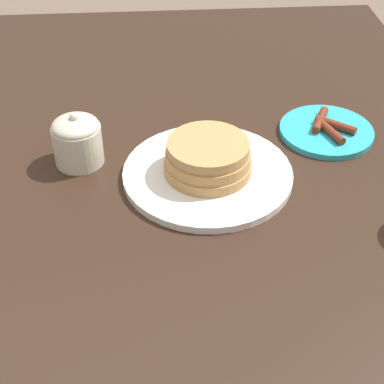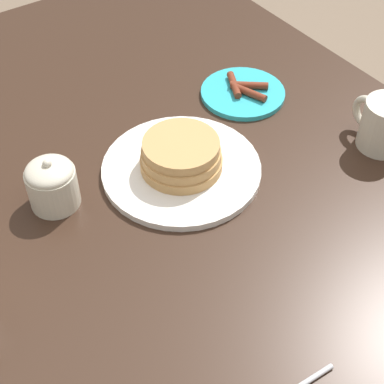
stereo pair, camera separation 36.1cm
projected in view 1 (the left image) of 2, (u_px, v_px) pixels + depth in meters
name	position (u px, v px, depth m)	size (l,w,h in m)	color
dining_table	(202.00, 241.00, 0.96)	(1.40, 0.95, 0.74)	#332116
pancake_plate	(208.00, 165.00, 0.90)	(0.26, 0.26, 0.06)	white
side_plate_bacon	(327.00, 130.00, 1.01)	(0.16, 0.16, 0.02)	#2DADBC
sugar_bowl	(77.00, 140.00, 0.92)	(0.08, 0.08, 0.09)	beige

